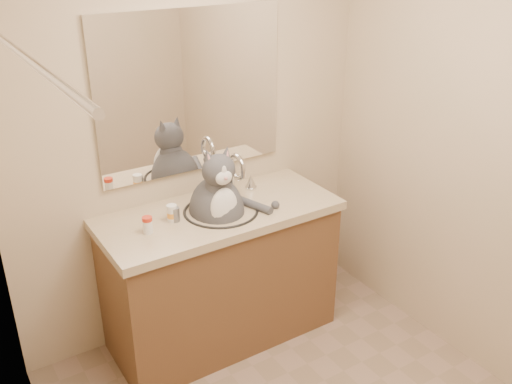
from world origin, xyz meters
The scene contains 8 objects.
room centered at (0.00, 0.00, 1.20)m, with size 2.22×2.52×2.42m.
vanity centered at (0.00, 0.96, 0.44)m, with size 1.34×0.59×1.12m.
mirror centered at (0.00, 1.24, 1.45)m, with size 1.10×0.02×0.90m, color white.
shower_curtain centered at (-1.05, 0.10, 1.03)m, with size 0.02×1.30×1.93m.
cat centered at (-0.02, 0.95, 0.88)m, with size 0.42×0.38×0.60m.
pill_bottle_redcap centered at (-0.43, 0.93, 0.90)m, with size 0.07×0.07×0.09m.
pill_bottle_orange centered at (-0.27, 0.98, 0.89)m, with size 0.07×0.07×0.09m.
grey_canister centered at (-0.26, 0.98, 0.89)m, with size 0.05×0.05×0.08m.
Camera 1 is at (-1.34, -1.52, 2.27)m, focal length 40.00 mm.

